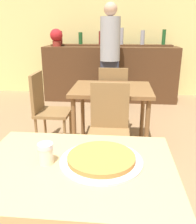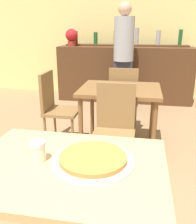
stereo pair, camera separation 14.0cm
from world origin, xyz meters
The scene contains 12 objects.
wall_back centered at (0.00, 4.39, 1.40)m, with size 8.00×0.05×2.80m.
dining_table_near centered at (0.00, 0.00, 0.67)m, with size 1.01×0.76×0.76m.
dining_table_far centered at (0.12, 1.69, 0.67)m, with size 0.90×0.74×0.77m.
bar_counter centered at (0.00, 3.88, 0.53)m, with size 2.60×0.56×1.06m.
bar_back_shelf centered at (0.01, 4.02, 1.13)m, with size 2.39×0.24×0.34m.
chair_far_side_front centered at (0.12, 1.15, 0.53)m, with size 0.40×0.40×0.92m.
chair_far_side_back centered at (0.12, 2.23, 0.53)m, with size 0.40×0.40×0.92m.
chair_far_side_left centered at (-0.67, 1.69, 0.53)m, with size 0.40×0.40×0.92m.
pizza_tray centered at (0.13, 0.05, 0.78)m, with size 0.43×0.43×0.04m.
cheese_shaker centered at (-0.15, 0.01, 0.82)m, with size 0.08×0.08×0.11m.
person_standing centered at (0.01, 3.30, 0.99)m, with size 0.34×0.34×1.81m.
potted_plant centered at (-1.05, 3.83, 1.24)m, with size 0.24×0.24×0.33m.
Camera 1 is at (0.22, -1.09, 1.43)m, focal length 40.00 mm.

